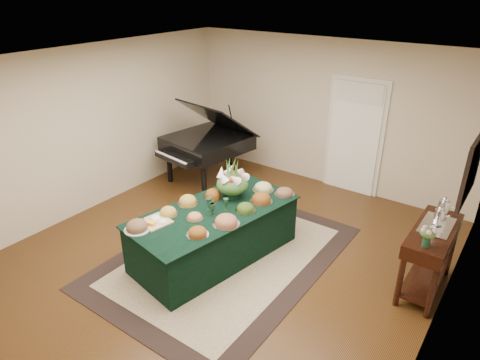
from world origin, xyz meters
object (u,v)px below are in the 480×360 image
Objects in this scene: buffet_table at (215,233)px; grand_piano at (207,143)px; mahogany_sideboard at (432,243)px; floral_centerpiece at (232,180)px.

grand_piano reaches higher than buffet_table.
buffet_table is at bearing -159.31° from mahogany_sideboard.
floral_centerpiece is 0.27× the size of grand_piano.
grand_piano is 4.38m from mahogany_sideboard.
buffet_table is 2.80m from mahogany_sideboard.
buffet_table is 2.56m from grand_piano.
floral_centerpiece is 2.69m from mahogany_sideboard.
mahogany_sideboard is (2.62, 0.53, -0.33)m from floral_centerpiece.
floral_centerpiece is (-0.02, 0.45, 0.64)m from buffet_table.
grand_piano is 1.46× the size of mahogany_sideboard.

